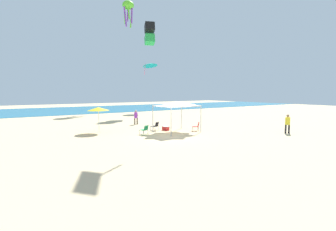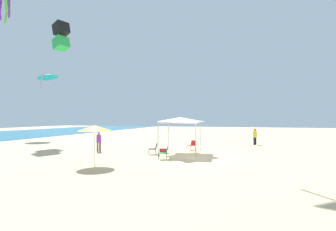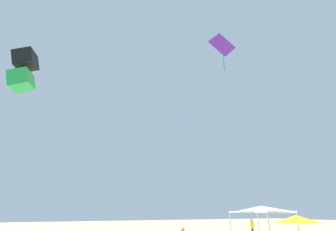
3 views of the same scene
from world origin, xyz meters
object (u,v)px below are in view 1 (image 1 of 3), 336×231
Objects in this scene: folding_chair_facing_ocean at (197,126)px; kite_delta_teal at (150,65)px; cooler_box at (166,128)px; person_watching_sky at (288,122)px; canopy_tent at (177,104)px; folding_chair_right_of_tent at (145,129)px; kite_box_black at (150,34)px; person_kite_handler at (136,116)px; folding_chair_near_cooler at (155,126)px; kite_octopus_lime at (128,7)px; beach_umbrella at (98,109)px.

kite_delta_teal is at bearing -164.94° from folding_chair_facing_ocean.
person_watching_sky is (8.19, -7.19, 0.79)m from cooler_box.
folding_chair_right_of_tent is (-3.10, 0.35, -2.08)m from canopy_tent.
kite_delta_teal is at bearing -98.87° from kite_box_black.
person_watching_sky is at bearing 129.22° from folding_chair_right_of_tent.
kite_delta_teal is 6.50m from kite_box_black.
folding_chair_facing_ocean is 0.51× the size of person_kite_handler.
kite_box_black reaches higher than person_kite_handler.
cooler_box is at bearing -95.61° from folding_chair_facing_ocean.
folding_chair_near_cooler is at bearing -119.64° from kite_delta_teal.
person_kite_handler is 0.57× the size of kite_delta_teal.
kite_box_black is at bearing 9.44° from kite_octopus_lime.
folding_chair_facing_ocean is at bearing 95.68° from kite_box_black.
person_watching_sky is 15.31m from person_kite_handler.
folding_chair_near_cooler reaches higher than cooler_box.
canopy_tent is 2.18× the size of person_watching_sky.
kite_box_black reaches higher than beach_umbrella.
person_watching_sky reaches higher than cooler_box.
beach_umbrella is 6.44m from cooler_box.
folding_chair_near_cooler is (-3.13, 2.29, 0.00)m from folding_chair_facing_ocean.
person_kite_handler is at bearing 97.81° from canopy_tent.
folding_chair_facing_ocean is (7.93, -4.25, -1.65)m from beach_umbrella.
folding_chair_facing_ocean is at bearing -109.84° from kite_delta_teal.
canopy_tent is at bearing -114.84° from kite_delta_teal.
kite_delta_teal reaches higher than beach_umbrella.
folding_chair_near_cooler is (1.88, 1.41, 0.00)m from folding_chair_right_of_tent.
canopy_tent is at bearing 107.66° from person_kite_handler.
canopy_tent is 5.25× the size of cooler_box.
person_kite_handler is at bearing -117.87° from folding_chair_near_cooler.
folding_chair_facing_ocean reaches higher than cooler_box.
folding_chair_right_of_tent reaches higher than cooler_box.
beach_umbrella is at bearing 39.96° from person_kite_handler.
folding_chair_facing_ocean is at bearing -28.18° from beach_umbrella.
kite_octopus_lime is at bearing 97.50° from kite_delta_teal.
person_kite_handler reaches higher than folding_chair_near_cooler.
folding_chair_right_of_tent is (2.92, -3.37, -1.65)m from beach_umbrella.
kite_box_black is (7.31, 9.99, 11.89)m from person_kite_handler.
kite_octopus_lime is at bearing 73.08° from cooler_box.
canopy_tent reaches higher than folding_chair_near_cooler.
person_kite_handler is 0.46× the size of kite_box_black.
person_watching_sky is (13.83, -9.62, -1.14)m from beach_umbrella.
folding_chair_facing_ocean is 0.29× the size of kite_delta_teal.
canopy_tent is at bearing 0.47° from kite_octopus_lime.
person_kite_handler is (-0.92, 6.68, -1.61)m from canopy_tent.
kite_delta_teal reaches higher than folding_chair_facing_ocean.
folding_chair_right_of_tent is 2.89m from cooler_box.
cooler_box is at bearing 106.50° from canopy_tent.
canopy_tent is 2.30× the size of person_kite_handler.
beach_umbrella is 20.89m from kite_box_black.
canopy_tent is 6.93m from person_kite_handler.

